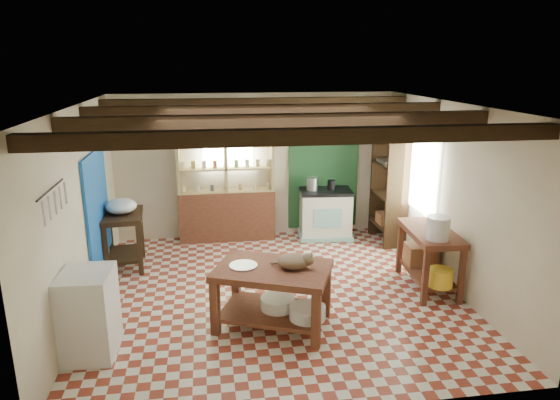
{
  "coord_description": "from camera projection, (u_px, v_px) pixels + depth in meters",
  "views": [
    {
      "loc": [
        -0.89,
        -6.32,
        3.15
      ],
      "look_at": [
        0.11,
        0.3,
        1.27
      ],
      "focal_mm": 32.0,
      "sensor_mm": 36.0,
      "label": 1
    }
  ],
  "objects": [
    {
      "name": "window_back",
      "position": [
        228.0,
        145.0,
        8.82
      ],
      "size": [
        0.9,
        0.02,
        0.8
      ],
      "primitive_type": "cube",
      "color": "silver",
      "rests_on": "wall_back"
    },
    {
      "name": "tall_rack",
      "position": [
        389.0,
        187.0,
        8.77
      ],
      "size": [
        0.4,
        0.86,
        2.0
      ],
      "primitive_type": "cube",
      "color": "#352312",
      "rests_on": "floor"
    },
    {
      "name": "green_wall_patch",
      "position": [
        323.0,
        167.0,
        9.19
      ],
      "size": [
        1.3,
        0.04,
        2.3
      ],
      "primitive_type": "cube",
      "color": "#1E4B26",
      "rests_on": "wall_back"
    },
    {
      "name": "white_bucket",
      "position": [
        438.0,
        228.0,
        6.57
      ],
      "size": [
        0.33,
        0.33,
        0.31
      ],
      "primitive_type": "cylinder",
      "rotation": [
        0.0,
        0.0,
        -0.07
      ],
      "color": "white",
      "rests_on": "right_counter"
    },
    {
      "name": "window_right",
      "position": [
        421.0,
        174.0,
        7.92
      ],
      "size": [
        0.02,
        1.3,
        1.2
      ],
      "primitive_type": "cube",
      "color": "silver",
      "rests_on": "wall_right"
    },
    {
      "name": "floor",
      "position": [
        275.0,
        293.0,
        7.0
      ],
      "size": [
        5.0,
        5.0,
        0.02
      ],
      "primitive_type": "cube",
      "color": "maroon",
      "rests_on": "ground"
    },
    {
      "name": "wall_front",
      "position": [
        316.0,
        284.0,
        4.26
      ],
      "size": [
        5.0,
        0.04,
        2.6
      ],
      "primitive_type": "cube",
      "color": "beige",
      "rests_on": "floor"
    },
    {
      "name": "wall_right",
      "position": [
        451.0,
        196.0,
        7.0
      ],
      "size": [
        0.04,
        5.0,
        2.6
      ],
      "primitive_type": "cube",
      "color": "beige",
      "rests_on": "floor"
    },
    {
      "name": "basin_small",
      "position": [
        307.0,
        312.0,
        5.88
      ],
      "size": [
        0.56,
        0.56,
        0.15
      ],
      "primitive_type": "cylinder",
      "rotation": [
        0.0,
        0.0,
        -0.39
      ],
      "color": "white",
      "rests_on": "work_table"
    },
    {
      "name": "basin_large",
      "position": [
        278.0,
        303.0,
        6.12
      ],
      "size": [
        0.55,
        0.55,
        0.15
      ],
      "primitive_type": "cylinder",
      "rotation": [
        0.0,
        0.0,
        -0.39
      ],
      "color": "white",
      "rests_on": "work_table"
    },
    {
      "name": "kettle_left",
      "position": [
        312.0,
        184.0,
        8.93
      ],
      "size": [
        0.21,
        0.21,
        0.23
      ],
      "primitive_type": "cylinder",
      "rotation": [
        0.0,
        0.0,
        -0.09
      ],
      "color": "#AFAFB7",
      "rests_on": "stove"
    },
    {
      "name": "ceiling_beams",
      "position": [
        275.0,
        115.0,
        6.32
      ],
      "size": [
        5.0,
        3.8,
        0.15
      ],
      "primitive_type": "cube",
      "color": "#352312",
      "rests_on": "ceiling"
    },
    {
      "name": "ceiling",
      "position": [
        275.0,
        105.0,
        6.29
      ],
      "size": [
        5.0,
        5.0,
        0.02
      ],
      "primitive_type": "cube",
      "color": "#4D4E52",
      "rests_on": "wall_back"
    },
    {
      "name": "yellow_tub",
      "position": [
        440.0,
        277.0,
        6.66
      ],
      "size": [
        0.35,
        0.35,
        0.24
      ],
      "primitive_type": "cylinder",
      "rotation": [
        0.0,
        0.0,
        -0.07
      ],
      "color": "yellow",
      "rests_on": "right_counter"
    },
    {
      "name": "cat",
      "position": [
        294.0,
        261.0,
        5.92
      ],
      "size": [
        0.45,
        0.38,
        0.18
      ],
      "primitive_type": "ellipsoid",
      "rotation": [
        0.0,
        0.0,
        -0.22
      ],
      "color": "#8F7253",
      "rests_on": "work_table"
    },
    {
      "name": "enamel_bowl",
      "position": [
        121.0,
        206.0,
        7.62
      ],
      "size": [
        0.5,
        0.5,
        0.23
      ],
      "primitive_type": "ellipsoid",
      "rotation": [
        0.0,
        0.0,
        0.08
      ],
      "color": "white",
      "rests_on": "prep_table"
    },
    {
      "name": "stove",
      "position": [
        325.0,
        214.0,
        9.1
      ],
      "size": [
        0.97,
        0.7,
        0.9
      ],
      "primitive_type": "cube",
      "rotation": [
        0.0,
        0.0,
        -0.09
      ],
      "color": "silver",
      "rests_on": "floor"
    },
    {
      "name": "pot_rack",
      "position": [
        330.0,
        119.0,
        8.54
      ],
      "size": [
        0.86,
        0.12,
        0.36
      ],
      "primitive_type": "cube",
      "color": "black",
      "rests_on": "ceiling"
    },
    {
      "name": "steel_tray",
      "position": [
        243.0,
        266.0,
        5.98
      ],
      "size": [
        0.45,
        0.45,
        0.02
      ],
      "primitive_type": "cylinder",
      "rotation": [
        0.0,
        0.0,
        -0.39
      ],
      "color": "#AFAFB7",
      "rests_on": "work_table"
    },
    {
      "name": "prep_table",
      "position": [
        124.0,
        240.0,
        7.77
      ],
      "size": [
        0.66,
        0.91,
        0.88
      ],
      "primitive_type": "cube",
      "rotation": [
        0.0,
        0.0,
        0.08
      ],
      "color": "#352312",
      "rests_on": "floor"
    },
    {
      "name": "wicker_basket",
      "position": [
        421.0,
        254.0,
        7.37
      ],
      "size": [
        0.45,
        0.37,
        0.3
      ],
      "primitive_type": "cube",
      "rotation": [
        0.0,
        0.0,
        -0.07
      ],
      "color": "#8F5D39",
      "rests_on": "right_counter"
    },
    {
      "name": "white_cabinet",
      "position": [
        89.0,
        314.0,
        5.43
      ],
      "size": [
        0.57,
        0.67,
        0.96
      ],
      "primitive_type": "cube",
      "rotation": [
        0.0,
        0.0,
        -0.05
      ],
      "color": "white",
      "rests_on": "floor"
    },
    {
      "name": "shelving_unit",
      "position": [
        226.0,
        180.0,
        8.82
      ],
      "size": [
        1.7,
        0.34,
        2.2
      ],
      "primitive_type": "cube",
      "color": "tan",
      "rests_on": "floor"
    },
    {
      "name": "right_counter",
      "position": [
        429.0,
        259.0,
        7.07
      ],
      "size": [
        0.69,
        1.24,
        0.86
      ],
      "primitive_type": "cube",
      "rotation": [
        0.0,
        0.0,
        -0.07
      ],
      "color": "brown",
      "rests_on": "floor"
    },
    {
      "name": "utensil_rail",
      "position": [
        52.0,
        201.0,
        5.02
      ],
      "size": [
        0.06,
        0.9,
        0.28
      ],
      "primitive_type": "cube",
      "color": "black",
      "rests_on": "wall_left"
    },
    {
      "name": "wall_left",
      "position": [
        79.0,
        212.0,
        6.28
      ],
      "size": [
        0.04,
        5.0,
        2.6
      ],
      "primitive_type": "cube",
      "color": "beige",
      "rests_on": "floor"
    },
    {
      "name": "work_table",
      "position": [
        273.0,
        296.0,
        6.05
      ],
      "size": [
        1.58,
        1.34,
        0.76
      ],
      "primitive_type": "cube",
      "rotation": [
        0.0,
        0.0,
        -0.39
      ],
      "color": "brown",
      "rests_on": "floor"
    },
    {
      "name": "blue_wall_patch",
      "position": [
        97.0,
        207.0,
        7.2
      ],
      "size": [
        0.04,
        1.4,
        1.6
      ],
      "primitive_type": "cube",
      "color": "#1756AD",
      "rests_on": "wall_left"
    },
    {
      "name": "kettle_right",
      "position": [
        331.0,
        185.0,
        8.96
      ],
      "size": [
        0.15,
        0.15,
        0.18
      ],
      "primitive_type": "cylinder",
      "rotation": [
        0.0,
        0.0,
        -0.09
      ],
      "color": "black",
      "rests_on": "stove"
    },
    {
      "name": "wall_back",
      "position": [
        256.0,
        166.0,
        9.02
      ],
      "size": [
        5.0,
        0.04,
        2.6
      ],
      "primitive_type": "cube",
      "color": "beige",
      "rests_on": "floor"
    }
  ]
}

